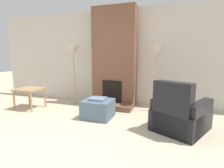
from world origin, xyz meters
TOP-DOWN VIEW (x-y plane):
  - ground_plane at (0.00, 0.00)m, footprint 24.00×24.00m
  - wall_back at (0.00, 3.00)m, footprint 7.78×0.06m
  - fireplace at (0.00, 2.74)m, footprint 1.15×0.77m
  - ottoman at (-0.03, 1.69)m, footprint 0.62×0.58m
  - armchair at (1.64, 1.54)m, footprint 1.14×1.20m
  - side_table at (-1.97, 1.76)m, footprint 0.62×0.58m
  - floor_lamp_left at (-1.14, 2.57)m, footprint 0.31×0.31m
  - floor_lamp_right at (1.13, 2.57)m, footprint 0.31×0.31m

SIDE VIEW (x-z plane):
  - ground_plane at x=0.00m, z-range 0.00..0.00m
  - ottoman at x=-0.03m, z-range -0.02..0.43m
  - armchair at x=1.64m, z-range -0.19..0.75m
  - side_table at x=-1.97m, z-range 0.19..0.71m
  - fireplace at x=0.00m, z-range -0.05..2.55m
  - wall_back at x=0.00m, z-range 0.00..2.60m
  - floor_lamp_right at x=1.13m, z-range 0.57..2.19m
  - floor_lamp_left at x=-1.14m, z-range 0.57..2.20m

